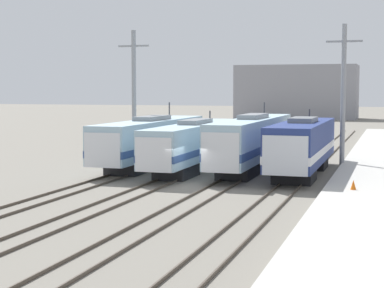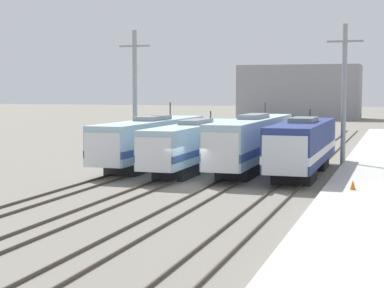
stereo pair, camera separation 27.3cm
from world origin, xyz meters
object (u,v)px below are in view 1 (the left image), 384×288
locomotive_center_left (194,144)px  traffic_cone (353,185)px  locomotive_far_left (150,141)px  locomotive_center_right (252,142)px  locomotive_far_right (302,146)px  catenary_tower_right (343,94)px  catenary_tower_left (134,94)px

locomotive_center_left → traffic_cone: size_ratio=31.91×
locomotive_far_left → locomotive_center_right: (8.40, 0.30, 0.11)m
locomotive_center_left → locomotive_far_right: bearing=-2.2°
traffic_cone → locomotive_center_left: bearing=145.8°
locomotive_far_left → traffic_cone: (16.79, -10.01, -1.44)m
locomotive_far_left → catenary_tower_right: catenary_tower_right is taller
locomotive_center_left → catenary_tower_right: catenary_tower_right is taller
locomotive_far_left → locomotive_center_right: size_ratio=0.95×
catenary_tower_right → traffic_cone: catenary_tower_right is taller
locomotive_far_right → traffic_cone: 9.36m
locomotive_center_right → traffic_cone: (8.39, -10.30, -1.55)m
locomotive_center_right → catenary_tower_right: (6.62, 3.94, 3.68)m
locomotive_center_right → catenary_tower_left: size_ratio=1.75×
locomotive_far_left → catenary_tower_right: 16.06m
catenary_tower_right → catenary_tower_left: bearing=180.0°
locomotive_far_right → traffic_cone: locomotive_far_right is taller
locomotive_center_right → locomotive_far_right: locomotive_center_right is taller
locomotive_center_left → locomotive_far_right: 8.41m
locomotive_center_left → catenary_tower_left: size_ratio=1.61×
catenary_tower_left → locomotive_far_right: bearing=-20.9°
catenary_tower_left → catenary_tower_right: (18.17, 0.00, 0.00)m
locomotive_center_left → catenary_tower_right: (10.82, 5.69, 3.87)m
locomotive_far_left → locomotive_center_right: bearing=2.0°
locomotive_center_left → catenary_tower_right: 12.82m
locomotive_center_right → catenary_tower_left: 12.74m
catenary_tower_left → traffic_cone: 25.06m
locomotive_far_left → catenary_tower_left: size_ratio=1.66×
catenary_tower_right → locomotive_far_left: bearing=-164.2°
locomotive_far_left → catenary_tower_left: bearing=126.6°
locomotive_center_right → locomotive_far_right: (4.20, -2.07, -0.06)m
locomotive_far_left → locomotive_center_right: 8.41m
locomotive_far_left → locomotive_far_right: bearing=-8.0°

